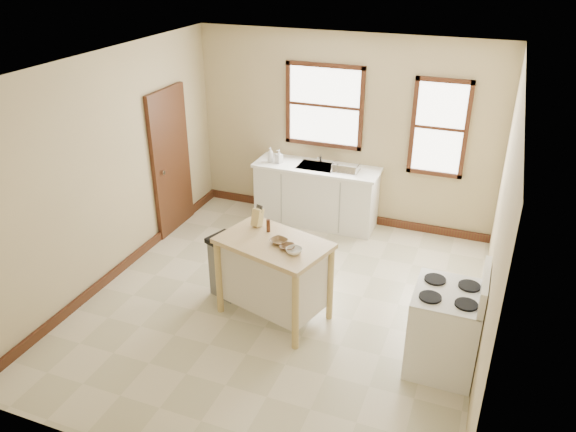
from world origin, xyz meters
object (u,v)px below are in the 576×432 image
(kitchen_island, at_px, (274,279))
(dish_rack, at_px, (346,168))
(soap_bottle_b, at_px, (279,156))
(pepper_grinder, at_px, (268,226))
(bowl_c, at_px, (294,251))
(trash_bin, at_px, (228,267))
(soap_bottle_a, at_px, (270,155))
(bowl_b, at_px, (287,247))
(knife_block, at_px, (257,218))
(bowl_a, at_px, (279,241))
(gas_stove, at_px, (446,319))

(kitchen_island, bearing_deg, dish_rack, 102.69)
(soap_bottle_b, xyz_separation_m, dish_rack, (1.02, 0.03, -0.05))
(pepper_grinder, relative_size, bowl_c, 0.86)
(pepper_grinder, xyz_separation_m, trash_bin, (-0.55, 0.01, -0.66))
(kitchen_island, bearing_deg, soap_bottle_a, 129.53)
(soap_bottle_a, height_order, pepper_grinder, soap_bottle_a)
(soap_bottle_a, relative_size, soap_bottle_b, 1.12)
(soap_bottle_b, xyz_separation_m, bowl_b, (1.08, -2.45, -0.03))
(knife_block, height_order, bowl_b, knife_block)
(knife_block, relative_size, bowl_c, 1.15)
(soap_bottle_b, xyz_separation_m, knife_block, (0.57, -2.08, 0.05))
(knife_block, relative_size, trash_bin, 0.26)
(soap_bottle_a, bearing_deg, pepper_grinder, -61.02)
(bowl_a, bearing_deg, soap_bottle_a, 114.63)
(soap_bottle_b, bearing_deg, knife_block, -51.35)
(pepper_grinder, xyz_separation_m, bowl_c, (0.44, -0.35, -0.05))
(dish_rack, height_order, knife_block, knife_block)
(dish_rack, xyz_separation_m, knife_block, (-0.45, -2.11, 0.10))
(pepper_grinder, bearing_deg, soap_bottle_a, 112.07)
(bowl_c, relative_size, gas_stove, 0.15)
(pepper_grinder, height_order, bowl_b, pepper_grinder)
(bowl_b, relative_size, gas_stove, 0.14)
(bowl_a, xyz_separation_m, gas_stove, (1.83, -0.17, -0.41))
(bowl_a, bearing_deg, kitchen_island, 164.70)
(dish_rack, distance_m, bowl_b, 2.48)
(bowl_a, xyz_separation_m, trash_bin, (-0.75, 0.21, -0.61))
(soap_bottle_b, height_order, trash_bin, soap_bottle_b)
(kitchen_island, bearing_deg, knife_block, 154.79)
(kitchen_island, bearing_deg, bowl_b, -10.19)
(soap_bottle_a, height_order, dish_rack, soap_bottle_a)
(knife_block, height_order, trash_bin, knife_block)
(knife_block, bearing_deg, bowl_b, -24.99)
(bowl_a, distance_m, bowl_c, 0.27)
(soap_bottle_a, xyz_separation_m, bowl_a, (1.08, -2.35, -0.04))
(soap_bottle_a, height_order, trash_bin, soap_bottle_a)
(gas_stove, bearing_deg, dish_rack, 124.45)
(soap_bottle_a, height_order, knife_block, knife_block)
(soap_bottle_a, relative_size, pepper_grinder, 1.51)
(soap_bottle_a, distance_m, bowl_a, 2.59)
(knife_block, distance_m, bowl_c, 0.75)
(knife_block, relative_size, bowl_a, 1.10)
(bowl_a, bearing_deg, pepper_grinder, 135.39)
(soap_bottle_a, relative_size, knife_block, 1.13)
(soap_bottle_b, height_order, dish_rack, soap_bottle_b)
(soap_bottle_b, bearing_deg, bowl_c, -41.58)
(soap_bottle_a, bearing_deg, bowl_a, -58.46)
(soap_bottle_b, relative_size, bowl_a, 1.11)
(kitchen_island, height_order, bowl_b, bowl_b)
(bowl_c, bearing_deg, dish_rack, 93.52)
(bowl_a, height_order, trash_bin, bowl_a)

